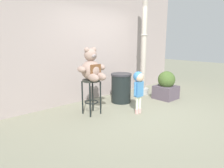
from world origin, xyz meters
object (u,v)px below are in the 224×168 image
teddy_bear (92,68)px  lamppost (144,54)px  bar_stool_with_teddy (91,90)px  child_walking (139,83)px  planter_with_shrub (166,86)px  trash_bin (121,88)px

teddy_bear → lamppost: 2.18m
teddy_bear → lamppost: (2.15, 0.36, 0.18)m
bar_stool_with_teddy → child_walking: bearing=-40.3°
bar_stool_with_teddy → lamppost: bearing=8.7°
bar_stool_with_teddy → child_walking: 1.03m
teddy_bear → lamppost: size_ratio=0.23×
bar_stool_with_teddy → teddy_bear: size_ratio=1.12×
teddy_bear → child_walking: (0.78, -0.63, -0.34)m
planter_with_shrub → teddy_bear: bearing=170.1°
teddy_bear → child_walking: size_ratio=0.73×
child_walking → trash_bin: (0.31, 0.85, -0.30)m
bar_stool_with_teddy → planter_with_shrub: 2.28m
lamppost → planter_with_shrub: (0.09, -0.75, -0.85)m
trash_bin → lamppost: 1.34m
lamppost → teddy_bear: bearing=-170.5°
bar_stool_with_teddy → child_walking: size_ratio=0.82×
bar_stool_with_teddy → planter_with_shrub: bearing=-10.7°
bar_stool_with_teddy → teddy_bear: (-0.00, -0.03, 0.48)m
bar_stool_with_teddy → lamppost: lamppost is taller
bar_stool_with_teddy → trash_bin: bar_stool_with_teddy is taller
trash_bin → child_walking: bearing=-110.0°
teddy_bear → child_walking: bearing=-38.9°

